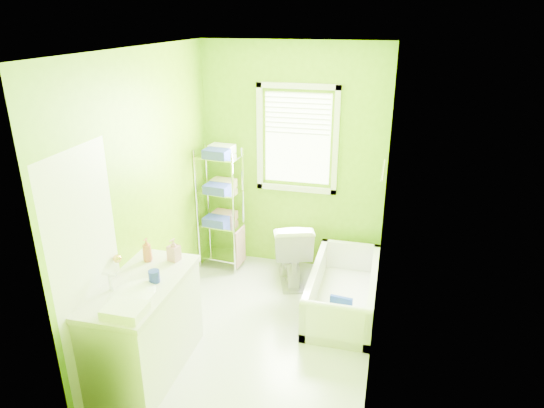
% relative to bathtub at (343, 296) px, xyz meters
% --- Properties ---
extents(ground, '(2.90, 2.90, 0.00)m').
position_rel_bathtub_xyz_m(ground, '(-0.72, -0.59, -0.14)').
color(ground, silver).
rests_on(ground, ground).
extents(room_envelope, '(2.14, 2.94, 2.62)m').
position_rel_bathtub_xyz_m(room_envelope, '(-0.72, -0.59, 1.40)').
color(room_envelope, '#71AB08').
rests_on(room_envelope, ground).
extents(window, '(0.92, 0.05, 1.22)m').
position_rel_bathtub_xyz_m(window, '(-0.67, 0.84, 1.47)').
color(window, white).
rests_on(window, ground).
extents(door, '(0.09, 0.80, 2.00)m').
position_rel_bathtub_xyz_m(door, '(-1.76, -1.58, 0.86)').
color(door, white).
rests_on(door, ground).
extents(right_wall_decor, '(0.04, 1.48, 1.17)m').
position_rel_bathtub_xyz_m(right_wall_decor, '(0.31, -0.60, 1.18)').
color(right_wall_decor, '#490810').
rests_on(right_wall_decor, ground).
extents(bathtub, '(0.65, 1.40, 0.45)m').
position_rel_bathtub_xyz_m(bathtub, '(0.00, 0.00, 0.00)').
color(bathtub, white).
rests_on(bathtub, ground).
extents(toilet, '(0.64, 0.84, 0.76)m').
position_rel_bathtub_xyz_m(toilet, '(-0.64, 0.43, 0.24)').
color(toilet, white).
rests_on(toilet, ground).
extents(vanity, '(0.58, 1.13, 1.07)m').
position_rel_bathtub_xyz_m(vanity, '(-1.50, -1.34, 0.31)').
color(vanity, silver).
rests_on(vanity, ground).
extents(wire_shelf_unit, '(0.52, 0.42, 1.47)m').
position_rel_bathtub_xyz_m(wire_shelf_unit, '(-1.50, 0.58, 0.75)').
color(wire_shelf_unit, silver).
rests_on(wire_shelf_unit, ground).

